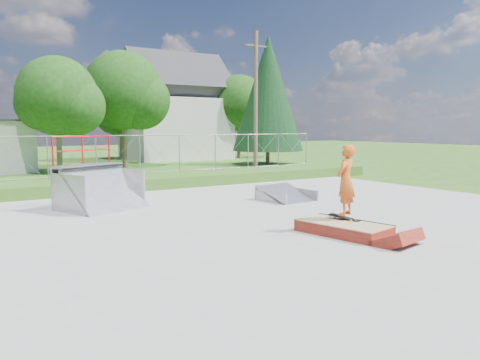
# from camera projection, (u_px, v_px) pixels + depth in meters

# --- Properties ---
(ground) EXTENTS (120.00, 120.00, 0.00)m
(ground) POSITION_uv_depth(u_px,v_px,m) (278.00, 224.00, 12.88)
(ground) COLOR #305217
(ground) RESTS_ON ground
(concrete_pad) EXTENTS (20.00, 16.00, 0.04)m
(concrete_pad) POSITION_uv_depth(u_px,v_px,m) (278.00, 223.00, 12.88)
(concrete_pad) COLOR #989895
(concrete_pad) RESTS_ON ground
(grass_berm) EXTENTS (24.00, 3.00, 0.50)m
(grass_berm) POSITION_uv_depth(u_px,v_px,m) (148.00, 181.00, 20.81)
(grass_berm) COLOR #305217
(grass_berm) RESTS_ON ground
(grind_box) EXTENTS (1.48, 2.40, 0.33)m
(grind_box) POSITION_uv_depth(u_px,v_px,m) (343.00, 229.00, 11.43)
(grind_box) COLOR maroon
(grind_box) RESTS_ON concrete_pad
(quarter_pipe) EXTENTS (2.95, 2.75, 2.37)m
(quarter_pipe) POSITION_uv_depth(u_px,v_px,m) (102.00, 173.00, 14.97)
(quarter_pipe) COLOR #95989C
(quarter_pipe) RESTS_ON concrete_pad
(flat_bank_ramp) EXTENTS (1.76, 1.86, 0.49)m
(flat_bank_ramp) POSITION_uv_depth(u_px,v_px,m) (287.00, 194.00, 16.85)
(flat_bank_ramp) COLOR #95989C
(flat_bank_ramp) RESTS_ON concrete_pad
(skateboard) EXTENTS (0.51, 0.82, 0.13)m
(skateboard) POSITION_uv_depth(u_px,v_px,m) (345.00, 218.00, 11.76)
(skateboard) COLOR black
(skateboard) RESTS_ON grind_box
(skater) EXTENTS (0.76, 0.65, 1.77)m
(skater) POSITION_uv_depth(u_px,v_px,m) (346.00, 183.00, 11.66)
(skater) COLOR orange
(skater) RESTS_ON grind_box
(chain_link_fence) EXTENTS (20.00, 0.06, 1.80)m
(chain_link_fence) POSITION_uv_depth(u_px,v_px,m) (140.00, 155.00, 21.52)
(chain_link_fence) COLOR gray
(chain_link_fence) RESTS_ON grass_berm
(gable_house) EXTENTS (8.40, 6.08, 8.94)m
(gable_house) POSITION_uv_depth(u_px,v_px,m) (176.00, 113.00, 39.04)
(gable_house) COLOR #B9B9B5
(gable_house) RESTS_ON ground
(utility_pole) EXTENTS (0.24, 0.24, 8.00)m
(utility_pole) POSITION_uv_depth(u_px,v_px,m) (256.00, 103.00, 26.50)
(utility_pole) COLOR brown
(utility_pole) RESTS_ON ground
(tree_left_near) EXTENTS (4.76, 4.48, 6.65)m
(tree_left_near) POSITION_uv_depth(u_px,v_px,m) (62.00, 99.00, 26.40)
(tree_left_near) COLOR brown
(tree_left_near) RESTS_ON ground
(tree_center) EXTENTS (5.44, 5.12, 7.60)m
(tree_center) POSITION_uv_depth(u_px,v_px,m) (128.00, 93.00, 30.42)
(tree_center) COLOR brown
(tree_center) RESTS_ON ground
(tree_right_far) EXTENTS (5.10, 4.80, 7.12)m
(tree_right_far) POSITION_uv_depth(u_px,v_px,m) (243.00, 105.00, 39.96)
(tree_right_far) COLOR brown
(tree_right_far) RESTS_ON ground
(tree_back_mid) EXTENTS (4.08, 3.84, 5.70)m
(tree_back_mid) POSITION_uv_depth(u_px,v_px,m) (124.00, 115.00, 38.59)
(tree_back_mid) COLOR brown
(tree_back_mid) RESTS_ON ground
(conifer_tree) EXTENTS (5.04, 5.04, 9.10)m
(conifer_tree) POSITION_uv_depth(u_px,v_px,m) (268.00, 93.00, 32.97)
(conifer_tree) COLOR brown
(conifer_tree) RESTS_ON ground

